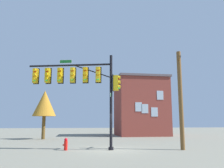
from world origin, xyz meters
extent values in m
plane|color=slate|center=(0.00, 0.00, 0.00)|extent=(120.00, 120.00, 0.00)
cylinder|color=black|center=(0.00, 0.00, 3.39)|extent=(0.20, 0.20, 6.79)
cylinder|color=black|center=(0.00, 0.00, 0.10)|extent=(0.36, 0.36, 0.20)
cylinder|color=black|center=(3.02, -0.78, 6.12)|extent=(6.07, 1.70, 0.14)
cylinder|color=black|center=(1.36, -0.35, 5.62)|extent=(2.76, 0.79, 1.08)
cube|color=yellow|center=(0.93, -0.24, 5.37)|extent=(0.40, 0.43, 1.10)
cube|color=black|center=(0.88, -0.43, 5.37)|extent=(0.44, 0.14, 1.22)
sphere|color=maroon|center=(0.98, -0.05, 5.71)|extent=(0.22, 0.22, 0.22)
cylinder|color=yellow|center=(0.99, 0.01, 5.76)|extent=(0.26, 0.19, 0.23)
sphere|color=#855607|center=(0.98, -0.05, 5.37)|extent=(0.22, 0.22, 0.22)
cylinder|color=yellow|center=(0.99, 0.01, 5.42)|extent=(0.26, 0.19, 0.23)
sphere|color=#20FF59|center=(0.98, -0.05, 5.03)|extent=(0.22, 0.22, 0.22)
cylinder|color=yellow|center=(0.99, 0.01, 5.08)|extent=(0.26, 0.19, 0.23)
cube|color=gold|center=(1.86, -0.48, 5.37)|extent=(0.39, 0.42, 1.10)
cube|color=black|center=(1.81, -0.68, 5.37)|extent=(0.44, 0.13, 1.22)
sphere|color=maroon|center=(1.90, -0.28, 5.71)|extent=(0.22, 0.22, 0.22)
cylinder|color=gold|center=(1.91, -0.23, 5.76)|extent=(0.26, 0.19, 0.23)
sphere|color=#855607|center=(1.90, -0.28, 5.37)|extent=(0.22, 0.22, 0.22)
cylinder|color=gold|center=(1.91, -0.23, 5.42)|extent=(0.26, 0.19, 0.23)
sphere|color=#20FF59|center=(1.90, -0.28, 5.03)|extent=(0.22, 0.22, 0.22)
cylinder|color=gold|center=(1.91, -0.23, 5.08)|extent=(0.26, 0.19, 0.23)
cube|color=yellow|center=(2.78, -0.72, 5.37)|extent=(0.39, 0.42, 1.10)
cube|color=black|center=(2.74, -0.92, 5.37)|extent=(0.44, 0.13, 1.22)
sphere|color=maroon|center=(2.83, -0.52, 5.71)|extent=(0.22, 0.22, 0.22)
cylinder|color=yellow|center=(2.84, -0.47, 5.76)|extent=(0.26, 0.19, 0.23)
sphere|color=#855607|center=(2.83, -0.52, 5.37)|extent=(0.22, 0.22, 0.22)
cylinder|color=yellow|center=(2.84, -0.47, 5.42)|extent=(0.26, 0.19, 0.23)
sphere|color=#20FF59|center=(2.83, -0.52, 5.03)|extent=(0.22, 0.22, 0.22)
cylinder|color=yellow|center=(2.84, -0.47, 5.08)|extent=(0.26, 0.19, 0.23)
cube|color=#E2B00E|center=(3.71, -0.96, 5.37)|extent=(0.41, 0.43, 1.10)
cube|color=black|center=(3.66, -1.15, 5.37)|extent=(0.43, 0.16, 1.22)
sphere|color=maroon|center=(3.77, -0.77, 5.71)|extent=(0.22, 0.22, 0.22)
cylinder|color=#E2B00E|center=(3.78, -0.71, 5.76)|extent=(0.26, 0.20, 0.23)
sphere|color=#855607|center=(3.77, -0.77, 5.37)|extent=(0.22, 0.22, 0.22)
cylinder|color=#E2B00E|center=(3.78, -0.71, 5.42)|extent=(0.26, 0.20, 0.23)
sphere|color=#20FF59|center=(3.77, -0.77, 5.03)|extent=(0.22, 0.22, 0.22)
cylinder|color=#E2B00E|center=(3.78, -0.71, 5.08)|extent=(0.26, 0.20, 0.23)
cube|color=gold|center=(4.64, -1.20, 5.37)|extent=(0.41, 0.44, 1.10)
cube|color=black|center=(4.58, -1.39, 5.37)|extent=(0.43, 0.17, 1.22)
sphere|color=maroon|center=(4.70, -1.01, 5.71)|extent=(0.22, 0.22, 0.22)
cylinder|color=gold|center=(4.72, -0.95, 5.76)|extent=(0.26, 0.20, 0.23)
sphere|color=#855607|center=(4.70, -1.01, 5.37)|extent=(0.22, 0.22, 0.22)
cylinder|color=gold|center=(4.72, -0.95, 5.42)|extent=(0.26, 0.20, 0.23)
sphere|color=#20FF59|center=(4.70, -1.01, 5.03)|extent=(0.22, 0.22, 0.22)
cylinder|color=gold|center=(4.72, -0.95, 5.08)|extent=(0.26, 0.20, 0.23)
cube|color=gold|center=(5.57, -1.44, 5.37)|extent=(0.39, 0.42, 1.10)
cube|color=black|center=(5.52, -1.63, 5.37)|extent=(0.44, 0.14, 1.22)
sphere|color=maroon|center=(5.61, -1.24, 5.71)|extent=(0.22, 0.22, 0.22)
cylinder|color=gold|center=(5.63, -1.19, 5.76)|extent=(0.26, 0.19, 0.23)
sphere|color=#855607|center=(5.61, -1.24, 5.37)|extent=(0.22, 0.22, 0.22)
cylinder|color=gold|center=(5.63, -1.19, 5.42)|extent=(0.26, 0.19, 0.23)
sphere|color=#20FF59|center=(5.61, -1.24, 5.03)|extent=(0.22, 0.22, 0.22)
cylinder|color=gold|center=(5.63, -1.19, 5.08)|extent=(0.26, 0.19, 0.23)
cube|color=yellow|center=(-0.34, 0.09, 4.72)|extent=(0.43, 0.40, 1.10)
cube|color=black|center=(-0.15, 0.04, 4.72)|extent=(0.15, 0.44, 1.22)
sphere|color=maroon|center=(-0.53, 0.14, 5.06)|extent=(0.22, 0.22, 0.22)
cylinder|color=yellow|center=(-0.59, 0.15, 5.11)|extent=(0.19, 0.26, 0.23)
sphere|color=#855607|center=(-0.53, 0.14, 4.72)|extent=(0.22, 0.22, 0.22)
cylinder|color=yellow|center=(-0.59, 0.15, 4.77)|extent=(0.19, 0.26, 0.23)
sphere|color=#20FF59|center=(-0.53, 0.14, 4.38)|extent=(0.22, 0.22, 0.22)
cylinder|color=yellow|center=(-0.59, 0.15, 4.43)|extent=(0.19, 0.26, 0.23)
cube|color=white|center=(3.32, -0.86, 6.42)|extent=(0.92, 0.25, 0.26)
cube|color=#196825|center=(3.32, -0.86, 6.42)|extent=(0.88, 0.25, 0.22)
cube|color=white|center=(0.00, 0.00, 3.82)|extent=(0.25, 0.92, 0.26)
cube|color=#1F6830|center=(0.00, 0.00, 3.82)|extent=(0.25, 0.88, 0.22)
cylinder|color=brown|center=(-4.97, 0.70, 3.54)|extent=(0.31, 0.31, 7.09)
cube|color=brown|center=(-4.97, 0.70, 6.49)|extent=(0.70, 1.74, 0.12)
cylinder|color=red|center=(3.11, -0.27, 0.33)|extent=(0.24, 0.24, 0.65)
sphere|color=red|center=(3.11, -0.27, 0.72)|extent=(0.22, 0.22, 0.22)
cylinder|color=red|center=(3.26, -0.27, 0.36)|extent=(0.12, 0.10, 0.10)
cylinder|color=brown|center=(6.07, -11.22, 1.29)|extent=(0.38, 0.38, 2.57)
cone|color=#AB7320|center=(6.07, -11.22, 4.04)|extent=(2.64, 2.64, 2.94)
cube|color=brown|center=(-6.77, -16.35, 4.02)|extent=(6.87, 6.13, 8.03)
cube|color=#54494E|center=(-6.77, -16.35, 8.18)|extent=(7.17, 6.43, 0.30)
cube|color=#A5B7C6|center=(-6.46, -13.27, 3.64)|extent=(0.90, 0.04, 1.20)
cube|color=#A5B7C6|center=(-8.61, -13.27, 5.44)|extent=(0.90, 0.04, 1.20)
cube|color=#A5B7C6|center=(-5.62, -13.27, 3.87)|extent=(0.90, 0.04, 1.20)
cube|color=#A5B7C6|center=(-7.76, -13.27, 3.21)|extent=(0.90, 0.04, 1.20)
camera|label=1|loc=(2.46, 16.62, 1.94)|focal=37.64mm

